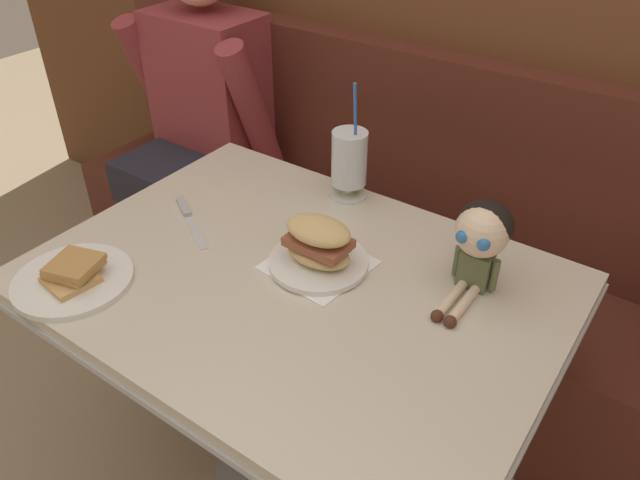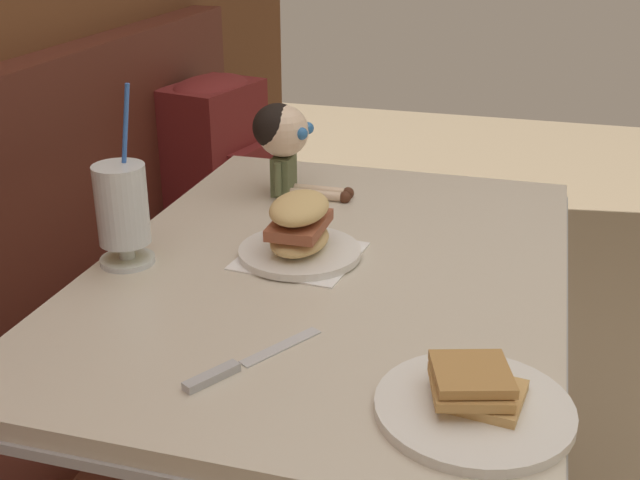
{
  "view_description": "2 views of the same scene",
  "coord_description": "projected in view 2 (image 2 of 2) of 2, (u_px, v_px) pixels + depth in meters",
  "views": [
    {
      "loc": [
        0.64,
        -0.63,
        1.56
      ],
      "look_at": [
        0.05,
        0.2,
        0.85
      ],
      "focal_mm": 34.31,
      "sensor_mm": 36.0,
      "label": 1
    },
    {
      "loc": [
        -1.22,
        -0.15,
        1.34
      ],
      "look_at": [
        -0.01,
        0.19,
        0.79
      ],
      "focal_mm": 44.67,
      "sensor_mm": 36.0,
      "label": 2
    }
  ],
  "objects": [
    {
      "name": "milkshake_glass",
      "position": [
        122.0,
        210.0,
        1.37
      ],
      "size": [
        0.1,
        0.1,
        0.32
      ],
      "color": "silver",
      "rests_on": "diner_table"
    },
    {
      "name": "seated_doll",
      "position": [
        283.0,
        136.0,
        1.68
      ],
      "size": [
        0.11,
        0.22,
        0.2
      ],
      "color": "#5B6642",
      "rests_on": "diner_table"
    },
    {
      "name": "toast_plate",
      "position": [
        474.0,
        402.0,
        0.99
      ],
      "size": [
        0.25,
        0.25,
        0.06
      ],
      "color": "white",
      "rests_on": "diner_table"
    },
    {
      "name": "diner_table",
      "position": [
        330.0,
        361.0,
        1.47
      ],
      "size": [
        1.11,
        0.81,
        0.74
      ],
      "color": "beige",
      "rests_on": "ground"
    },
    {
      "name": "sandwich_plate",
      "position": [
        300.0,
        233.0,
        1.41
      ],
      "size": [
        0.22,
        0.22,
        0.12
      ],
      "color": "white",
      "rests_on": "diner_table"
    },
    {
      "name": "booth_bench",
      "position": [
        49.0,
        403.0,
        1.72
      ],
      "size": [
        2.6,
        0.48,
        1.0
      ],
      "color": "#512319",
      "rests_on": "ground"
    },
    {
      "name": "backpack",
      "position": [
        216.0,
        141.0,
        2.38
      ],
      "size": [
        0.34,
        0.3,
        0.41
      ],
      "color": "maroon",
      "rests_on": "booth_bench"
    },
    {
      "name": "butter_knife",
      "position": [
        232.0,
        368.0,
        1.08
      ],
      "size": [
        0.21,
        0.14,
        0.01
      ],
      "color": "silver",
      "rests_on": "diner_table"
    }
  ]
}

